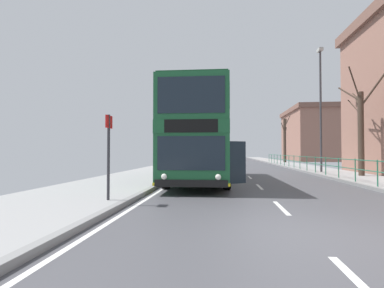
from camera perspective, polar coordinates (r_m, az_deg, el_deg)
ground at (r=5.95m, az=14.20°, el=-15.66°), size 15.80×140.00×0.20m
double_decker_bus_main at (r=15.38m, az=1.75°, el=1.33°), size 3.36×10.96×4.29m
pedestrian_railing_far_kerb at (r=24.14m, az=20.30°, el=-2.93°), size 0.05×33.84×1.04m
bus_stop_sign_near at (r=8.85m, az=-15.50°, el=-0.52°), size 0.08×0.44×2.41m
street_lamp_far_side at (r=22.37m, az=23.15°, el=7.54°), size 0.28×0.60×8.39m
bare_tree_far_00 at (r=40.39m, az=17.14°, el=0.86°), size 1.16×2.59×5.93m
bare_tree_far_01 at (r=19.74m, az=29.32°, el=2.79°), size 2.02×2.57×6.13m
background_building_01 at (r=55.42m, az=24.93°, el=1.65°), size 14.26×14.84×8.69m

